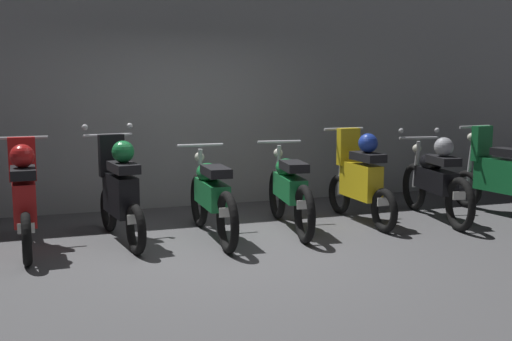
# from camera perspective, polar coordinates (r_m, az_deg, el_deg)

# --- Properties ---
(ground_plane) EXTENTS (80.00, 80.00, 0.00)m
(ground_plane) POSITION_cam_1_polar(r_m,az_deg,el_deg) (6.65, -2.73, -7.30)
(ground_plane) COLOR #4C4C4F
(back_wall) EXTENTS (16.00, 0.30, 3.26)m
(back_wall) POSITION_cam_1_polar(r_m,az_deg,el_deg) (9.01, -7.64, 7.10)
(back_wall) COLOR gray
(back_wall) RESTS_ON ground
(motorbike_slot_2) EXTENTS (0.56, 1.68, 1.18)m
(motorbike_slot_2) POSITION_cam_1_polar(r_m,az_deg,el_deg) (6.96, -20.37, -2.35)
(motorbike_slot_2) COLOR black
(motorbike_slot_2) RESTS_ON ground
(motorbike_slot_3) EXTENTS (0.59, 1.68, 1.29)m
(motorbike_slot_3) POSITION_cam_1_polar(r_m,az_deg,el_deg) (7.07, -12.31, -1.85)
(motorbike_slot_3) COLOR black
(motorbike_slot_3) RESTS_ON ground
(motorbike_slot_4) EXTENTS (0.56, 1.95, 1.03)m
(motorbike_slot_4) POSITION_cam_1_polar(r_m,az_deg,el_deg) (7.10, -4.09, -2.29)
(motorbike_slot_4) COLOR black
(motorbike_slot_4) RESTS_ON ground
(motorbike_slot_5) EXTENTS (0.56, 1.94, 1.03)m
(motorbike_slot_5) POSITION_cam_1_polar(r_m,az_deg,el_deg) (7.51, 3.04, -1.71)
(motorbike_slot_5) COLOR black
(motorbike_slot_5) RESTS_ON ground
(motorbike_slot_6) EXTENTS (0.56, 1.68, 1.18)m
(motorbike_slot_6) POSITION_cam_1_polar(r_m,az_deg,el_deg) (7.99, 9.44, -0.69)
(motorbike_slot_6) COLOR black
(motorbike_slot_6) RESTS_ON ground
(motorbike_slot_7) EXTENTS (0.58, 1.94, 1.15)m
(motorbike_slot_7) POSITION_cam_1_polar(r_m,az_deg,el_deg) (8.36, 16.03, -0.76)
(motorbike_slot_7) COLOR black
(motorbike_slot_7) RESTS_ON ground
(motorbike_slot_8) EXTENTS (0.56, 1.67, 1.18)m
(motorbike_slot_8) POSITION_cam_1_polar(r_m,az_deg,el_deg) (8.97, 21.20, -0.45)
(motorbike_slot_8) COLOR black
(motorbike_slot_8) RESTS_ON ground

